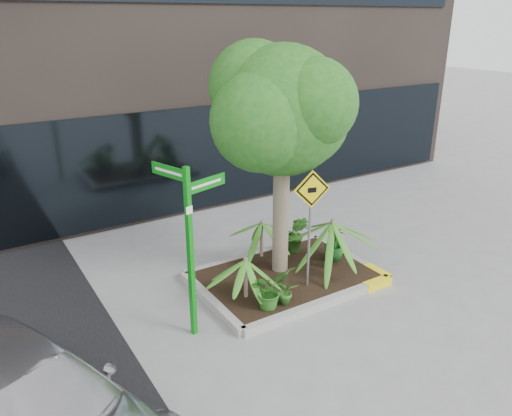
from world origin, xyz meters
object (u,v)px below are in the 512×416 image
street_sign_post (190,233)px  cattle_sign (311,210)px  parked_car (21,413)px  tree (282,111)px

street_sign_post → cattle_sign: (2.26, -0.01, -0.08)m
parked_car → street_sign_post: (2.67, 1.27, 1.04)m
tree → parked_car: (-4.85, -2.05, -2.54)m
street_sign_post → cattle_sign: bearing=-17.5°
parked_car → street_sign_post: size_ratio=1.65×
cattle_sign → street_sign_post: bearing=-166.5°
parked_car → tree: bearing=-1.0°
tree → cattle_sign: size_ratio=2.01×
tree → parked_car: bearing=-157.1°
parked_car → cattle_sign: bearing=-9.6°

